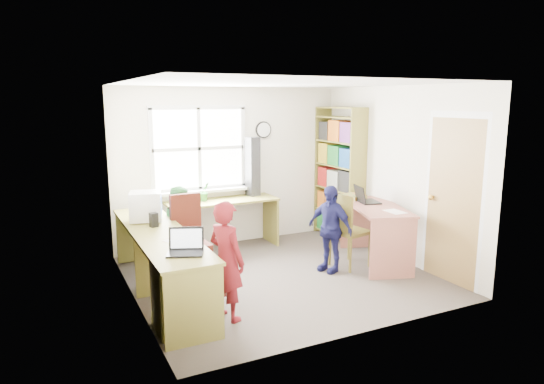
# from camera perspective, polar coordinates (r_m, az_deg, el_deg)

# --- Properties ---
(room) EXTENTS (3.64, 3.44, 2.44)m
(room) POSITION_cam_1_polar(r_m,az_deg,el_deg) (6.03, 0.73, 1.33)
(room) COLOR #423A34
(room) RESTS_ON ground
(l_desk) EXTENTS (2.38, 2.95, 0.75)m
(l_desk) POSITION_cam_1_polar(r_m,az_deg,el_deg) (5.40, -10.12, -8.31)
(l_desk) COLOR olive
(l_desk) RESTS_ON ground
(right_desk) EXTENTS (1.04, 1.51, 0.79)m
(right_desk) POSITION_cam_1_polar(r_m,az_deg,el_deg) (6.78, 12.09, -3.38)
(right_desk) COLOR #A16050
(right_desk) RESTS_ON ground
(bookshelf) EXTENTS (0.30, 1.02, 2.10)m
(bookshelf) POSITION_cam_1_polar(r_m,az_deg,el_deg) (7.81, 7.88, 1.80)
(bookshelf) COLOR olive
(bookshelf) RESTS_ON ground
(swivel_chair) EXTENTS (0.51, 0.51, 1.06)m
(swivel_chair) POSITION_cam_1_polar(r_m,az_deg,el_deg) (6.12, -9.68, -5.99)
(swivel_chair) COLOR black
(swivel_chair) RESTS_ON ground
(wooden_chair) EXTENTS (0.52, 0.52, 1.01)m
(wooden_chair) POSITION_cam_1_polar(r_m,az_deg,el_deg) (6.50, 8.74, -4.15)
(wooden_chair) COLOR brown
(wooden_chair) RESTS_ON ground
(crt_monitor) EXTENTS (0.44, 0.41, 0.36)m
(crt_monitor) POSITION_cam_1_polar(r_m,az_deg,el_deg) (6.09, -14.64, -1.64)
(crt_monitor) COLOR white
(crt_monitor) RESTS_ON l_desk
(laptop_left) EXTENTS (0.42, 0.39, 0.23)m
(laptop_left) POSITION_cam_1_polar(r_m,az_deg,el_deg) (4.79, -10.12, -6.40)
(laptop_left) COLOR black
(laptop_left) RESTS_ON l_desk
(laptop_right) EXTENTS (0.37, 0.41, 0.24)m
(laptop_right) POSITION_cam_1_polar(r_m,az_deg,el_deg) (6.90, 10.88, -0.76)
(laptop_right) COLOR black
(laptop_right) RESTS_ON right_desk
(speaker_a) EXTENTS (0.10, 0.10, 0.17)m
(speaker_a) POSITION_cam_1_polar(r_m,az_deg,el_deg) (5.81, -13.74, -3.20)
(speaker_a) COLOR black
(speaker_a) RESTS_ON l_desk
(speaker_b) EXTENTS (0.10, 0.10, 0.16)m
(speaker_b) POSITION_cam_1_polar(r_m,az_deg,el_deg) (6.36, -14.48, -2.06)
(speaker_b) COLOR black
(speaker_b) RESTS_ON l_desk
(cd_tower) EXTENTS (0.21, 0.20, 0.90)m
(cd_tower) POSITION_cam_1_polar(r_m,az_deg,el_deg) (7.44, -2.28, 3.00)
(cd_tower) COLOR black
(cd_tower) RESTS_ON l_desk
(game_box) EXTENTS (0.36, 0.36, 0.06)m
(game_box) POSITION_cam_1_polar(r_m,az_deg,el_deg) (7.15, 9.53, -0.53)
(game_box) COLOR red
(game_box) RESTS_ON right_desk
(paper_a) EXTENTS (0.31, 0.36, 0.00)m
(paper_a) POSITION_cam_1_polar(r_m,az_deg,el_deg) (5.18, -10.92, -5.74)
(paper_a) COLOR white
(paper_a) RESTS_ON l_desk
(paper_b) EXTENTS (0.20, 0.28, 0.00)m
(paper_b) POSITION_cam_1_polar(r_m,az_deg,el_deg) (6.42, 14.28, -2.25)
(paper_b) COLOR white
(paper_b) RESTS_ON right_desk
(potted_plant) EXTENTS (0.19, 0.17, 0.28)m
(potted_plant) POSITION_cam_1_polar(r_m,az_deg,el_deg) (7.14, -7.93, 0.04)
(potted_plant) COLOR #327E33
(potted_plant) RESTS_ON l_desk
(person_red) EXTENTS (0.45, 0.53, 1.23)m
(person_red) POSITION_cam_1_polar(r_m,az_deg,el_deg) (4.94, -5.38, -8.06)
(person_red) COLOR maroon
(person_red) RESTS_ON ground
(person_green) EXTENTS (0.64, 0.69, 1.12)m
(person_green) POSITION_cam_1_polar(r_m,az_deg,el_deg) (6.42, -10.66, -4.26)
(person_green) COLOR #327E39
(person_green) RESTS_ON ground
(person_navy) EXTENTS (0.50, 0.72, 1.14)m
(person_navy) POSITION_cam_1_polar(r_m,az_deg,el_deg) (6.33, 6.81, -4.29)
(person_navy) COLOR #161746
(person_navy) RESTS_ON ground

